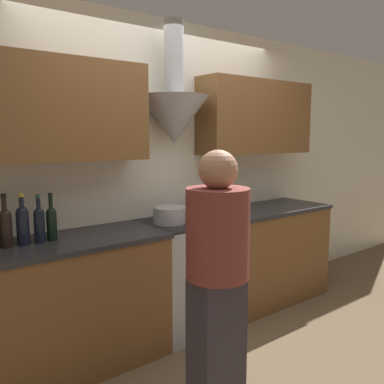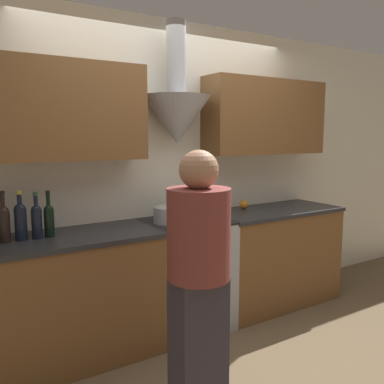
{
  "view_description": "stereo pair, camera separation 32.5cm",
  "coord_description": "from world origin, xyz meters",
  "px_view_note": "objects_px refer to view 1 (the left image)",
  "views": [
    {
      "loc": [
        -1.97,
        -2.31,
        1.63
      ],
      "look_at": [
        0.0,
        0.23,
        1.18
      ],
      "focal_mm": 38.0,
      "sensor_mm": 36.0,
      "label": 1
    },
    {
      "loc": [
        -1.71,
        -2.5,
        1.63
      ],
      "look_at": [
        0.0,
        0.23,
        1.18
      ],
      "focal_mm": 38.0,
      "sensor_mm": 36.0,
      "label": 2
    }
  ],
  "objects_px": {
    "wine_bottle_3": "(23,223)",
    "wine_bottle_4": "(39,223)",
    "stock_pot": "(170,215)",
    "mixing_bowl": "(196,213)",
    "wine_bottle_5": "(52,222)",
    "orange_fruit": "(236,203)",
    "wine_bottle_2": "(5,226)",
    "person_foreground_left": "(217,275)",
    "stove_range": "(185,274)"
  },
  "relations": [
    {
      "from": "stock_pot",
      "to": "orange_fruit",
      "type": "distance_m",
      "value": 0.93
    },
    {
      "from": "wine_bottle_2",
      "to": "wine_bottle_5",
      "type": "distance_m",
      "value": 0.29
    },
    {
      "from": "stock_pot",
      "to": "orange_fruit",
      "type": "height_order",
      "value": "stock_pot"
    },
    {
      "from": "stove_range",
      "to": "wine_bottle_3",
      "type": "relative_size",
      "value": 2.77
    },
    {
      "from": "wine_bottle_3",
      "to": "person_foreground_left",
      "type": "xyz_separation_m",
      "value": [
        0.75,
        -1.05,
        -0.22
      ]
    },
    {
      "from": "stove_range",
      "to": "wine_bottle_4",
      "type": "height_order",
      "value": "wine_bottle_4"
    },
    {
      "from": "wine_bottle_2",
      "to": "stock_pot",
      "type": "height_order",
      "value": "wine_bottle_2"
    },
    {
      "from": "stove_range",
      "to": "wine_bottle_3",
      "type": "distance_m",
      "value": 1.4
    },
    {
      "from": "wine_bottle_3",
      "to": "person_foreground_left",
      "type": "height_order",
      "value": "person_foreground_left"
    },
    {
      "from": "wine_bottle_3",
      "to": "wine_bottle_4",
      "type": "height_order",
      "value": "wine_bottle_3"
    },
    {
      "from": "wine_bottle_4",
      "to": "mixing_bowl",
      "type": "relative_size",
      "value": 1.14
    },
    {
      "from": "wine_bottle_3",
      "to": "mixing_bowl",
      "type": "xyz_separation_m",
      "value": [
        1.42,
        -0.0,
        -0.1
      ]
    },
    {
      "from": "stock_pot",
      "to": "mixing_bowl",
      "type": "height_order",
      "value": "stock_pot"
    },
    {
      "from": "wine_bottle_2",
      "to": "wine_bottle_3",
      "type": "bearing_deg",
      "value": 0.57
    },
    {
      "from": "wine_bottle_5",
      "to": "stock_pot",
      "type": "bearing_deg",
      "value": -2.61
    },
    {
      "from": "wine_bottle_3",
      "to": "stock_pot",
      "type": "height_order",
      "value": "wine_bottle_3"
    },
    {
      "from": "stove_range",
      "to": "stock_pot",
      "type": "distance_m",
      "value": 0.55
    },
    {
      "from": "wine_bottle_3",
      "to": "wine_bottle_4",
      "type": "relative_size",
      "value": 1.05
    },
    {
      "from": "wine_bottle_5",
      "to": "stock_pot",
      "type": "height_order",
      "value": "wine_bottle_5"
    },
    {
      "from": "wine_bottle_4",
      "to": "person_foreground_left",
      "type": "height_order",
      "value": "person_foreground_left"
    },
    {
      "from": "stock_pot",
      "to": "mixing_bowl",
      "type": "bearing_deg",
      "value": 9.07
    },
    {
      "from": "wine_bottle_2",
      "to": "wine_bottle_5",
      "type": "relative_size",
      "value": 1.06
    },
    {
      "from": "mixing_bowl",
      "to": "person_foreground_left",
      "type": "height_order",
      "value": "person_foreground_left"
    },
    {
      "from": "stove_range",
      "to": "wine_bottle_3",
      "type": "bearing_deg",
      "value": 177.97
    },
    {
      "from": "stove_range",
      "to": "wine_bottle_4",
      "type": "xyz_separation_m",
      "value": [
        -1.17,
        0.03,
        0.59
      ]
    },
    {
      "from": "wine_bottle_2",
      "to": "stock_pot",
      "type": "bearing_deg",
      "value": -2.3
    },
    {
      "from": "stock_pot",
      "to": "wine_bottle_5",
      "type": "bearing_deg",
      "value": 177.39
    },
    {
      "from": "wine_bottle_4",
      "to": "stock_pot",
      "type": "xyz_separation_m",
      "value": [
        1.02,
        -0.03,
        -0.07
      ]
    },
    {
      "from": "stove_range",
      "to": "wine_bottle_5",
      "type": "xyz_separation_m",
      "value": [
        -1.08,
        0.04,
        0.59
      ]
    },
    {
      "from": "wine_bottle_3",
      "to": "stove_range",
      "type": "bearing_deg",
      "value": -2.03
    },
    {
      "from": "wine_bottle_5",
      "to": "mixing_bowl",
      "type": "relative_size",
      "value": 1.15
    },
    {
      "from": "wine_bottle_5",
      "to": "stove_range",
      "type": "bearing_deg",
      "value": -1.97
    },
    {
      "from": "stove_range",
      "to": "person_foreground_left",
      "type": "bearing_deg",
      "value": -117.42
    },
    {
      "from": "orange_fruit",
      "to": "person_foreground_left",
      "type": "height_order",
      "value": "person_foreground_left"
    },
    {
      "from": "stove_range",
      "to": "orange_fruit",
      "type": "height_order",
      "value": "orange_fruit"
    },
    {
      "from": "wine_bottle_4",
      "to": "orange_fruit",
      "type": "relative_size",
      "value": 3.97
    },
    {
      "from": "person_foreground_left",
      "to": "wine_bottle_2",
      "type": "bearing_deg",
      "value": 129.19
    },
    {
      "from": "mixing_bowl",
      "to": "orange_fruit",
      "type": "bearing_deg",
      "value": 11.84
    },
    {
      "from": "stock_pot",
      "to": "wine_bottle_2",
      "type": "bearing_deg",
      "value": 177.7
    },
    {
      "from": "wine_bottle_3",
      "to": "wine_bottle_5",
      "type": "distance_m",
      "value": 0.18
    },
    {
      "from": "wine_bottle_3",
      "to": "wine_bottle_5",
      "type": "height_order",
      "value": "wine_bottle_3"
    },
    {
      "from": "wine_bottle_4",
      "to": "stove_range",
      "type": "bearing_deg",
      "value": -1.36
    },
    {
      "from": "stock_pot",
      "to": "wine_bottle_4",
      "type": "bearing_deg",
      "value": 178.15
    },
    {
      "from": "wine_bottle_4",
      "to": "person_foreground_left",
      "type": "bearing_deg",
      "value": -57.77
    },
    {
      "from": "wine_bottle_5",
      "to": "stock_pot",
      "type": "xyz_separation_m",
      "value": [
        0.93,
        -0.04,
        -0.06
      ]
    },
    {
      "from": "mixing_bowl",
      "to": "orange_fruit",
      "type": "height_order",
      "value": "same"
    },
    {
      "from": "stock_pot",
      "to": "mixing_bowl",
      "type": "relative_size",
      "value": 0.94
    },
    {
      "from": "wine_bottle_5",
      "to": "person_foreground_left",
      "type": "height_order",
      "value": "person_foreground_left"
    },
    {
      "from": "stove_range",
      "to": "stock_pot",
      "type": "xyz_separation_m",
      "value": [
        -0.15,
        -0.01,
        0.53
      ]
    },
    {
      "from": "stove_range",
      "to": "orange_fruit",
      "type": "xyz_separation_m",
      "value": [
        0.76,
        0.17,
        0.5
      ]
    }
  ]
}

